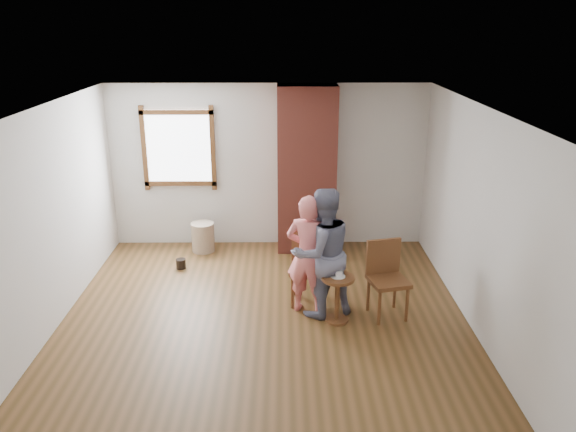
# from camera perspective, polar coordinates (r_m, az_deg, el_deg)

# --- Properties ---
(ground) EXTENTS (5.50, 5.50, 0.00)m
(ground) POSITION_cam_1_polar(r_m,az_deg,el_deg) (6.89, -2.45, -11.31)
(ground) COLOR brown
(ground) RESTS_ON ground
(room_shell) EXTENTS (5.04, 5.52, 2.62)m
(room_shell) POSITION_cam_1_polar(r_m,az_deg,el_deg) (6.75, -2.99, 4.72)
(room_shell) COLOR silver
(room_shell) RESTS_ON ground
(brick_chimney) EXTENTS (0.90, 0.50, 2.60)m
(brick_chimney) POSITION_cam_1_polar(r_m,az_deg,el_deg) (8.71, 1.91, 4.67)
(brick_chimney) COLOR #AB4B3C
(brick_chimney) RESTS_ON ground
(stoneware_crock) EXTENTS (0.43, 0.43, 0.47)m
(stoneware_crock) POSITION_cam_1_polar(r_m,az_deg,el_deg) (9.03, -8.63, -2.12)
(stoneware_crock) COLOR tan
(stoneware_crock) RESTS_ON ground
(dark_pot) EXTENTS (0.16, 0.16, 0.15)m
(dark_pot) POSITION_cam_1_polar(r_m,az_deg,el_deg) (8.53, -10.82, -4.78)
(dark_pot) COLOR black
(dark_pot) RESTS_ON ground
(dining_chair_left) EXTENTS (0.49, 0.49, 0.95)m
(dining_chair_left) POSITION_cam_1_polar(r_m,az_deg,el_deg) (7.30, 2.03, -4.70)
(dining_chair_left) COLOR brown
(dining_chair_left) RESTS_ON ground
(dining_chair_right) EXTENTS (0.54, 0.54, 0.95)m
(dining_chair_right) POSITION_cam_1_polar(r_m,az_deg,el_deg) (7.07, 9.94, -5.85)
(dining_chair_right) COLOR brown
(dining_chair_right) RESTS_ON ground
(side_table) EXTENTS (0.40, 0.40, 0.60)m
(side_table) POSITION_cam_1_polar(r_m,az_deg,el_deg) (6.87, 5.04, -7.63)
(side_table) COLOR brown
(side_table) RESTS_ON ground
(cake_plate) EXTENTS (0.18, 0.18, 0.01)m
(cake_plate) POSITION_cam_1_polar(r_m,az_deg,el_deg) (6.78, 5.09, -6.12)
(cake_plate) COLOR white
(cake_plate) RESTS_ON side_table
(cake_slice) EXTENTS (0.08, 0.07, 0.06)m
(cake_slice) POSITION_cam_1_polar(r_m,az_deg,el_deg) (6.77, 5.19, -5.85)
(cake_slice) COLOR white
(cake_slice) RESTS_ON cake_plate
(man) EXTENTS (0.98, 0.89, 1.65)m
(man) POSITION_cam_1_polar(r_m,az_deg,el_deg) (6.86, 3.49, -3.77)
(man) COLOR #141639
(man) RESTS_ON ground
(person_pink) EXTENTS (0.65, 0.54, 1.54)m
(person_pink) POSITION_cam_1_polar(r_m,az_deg,el_deg) (6.92, 2.06, -3.99)
(person_pink) COLOR #F27979
(person_pink) RESTS_ON ground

